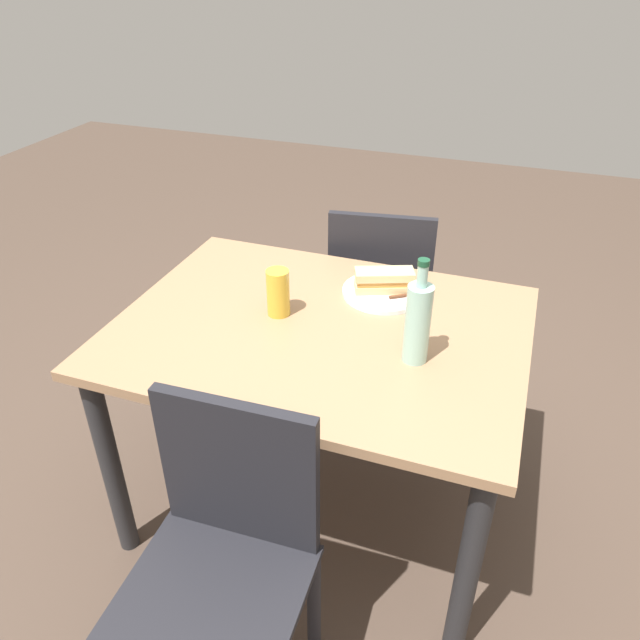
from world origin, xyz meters
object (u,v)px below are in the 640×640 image
(baguette_sandwich_near, at_px, (384,280))
(knife_near, at_px, (389,298))
(dining_table, at_px, (320,355))
(beer_glass, at_px, (278,293))
(chair_far, at_px, (225,555))
(plate_near, at_px, (383,292))
(water_bottle, at_px, (418,322))
(chair_near, at_px, (380,293))

(baguette_sandwich_near, bearing_deg, knife_near, 122.68)
(dining_table, distance_m, beer_glass, 0.23)
(chair_far, relative_size, beer_glass, 6.03)
(plate_near, bearing_deg, chair_far, 81.62)
(chair_far, bearing_deg, water_bottle, -117.38)
(chair_far, xyz_separation_m, baguette_sandwich_near, (-0.13, -0.88, 0.28))
(baguette_sandwich_near, bearing_deg, water_bottle, 118.04)
(water_bottle, bearing_deg, plate_near, -61.96)
(chair_far, height_order, knife_near, chair_far)
(dining_table, bearing_deg, plate_near, -117.78)
(baguette_sandwich_near, height_order, knife_near, baguette_sandwich_near)
(chair_far, bearing_deg, plate_near, -98.38)
(dining_table, xyz_separation_m, baguette_sandwich_near, (-0.13, -0.24, 0.15))
(beer_glass, bearing_deg, chair_near, -104.82)
(dining_table, relative_size, chair_far, 1.35)
(chair_far, distance_m, knife_near, 0.88)
(chair_far, relative_size, chair_near, 1.00)
(chair_far, bearing_deg, baguette_sandwich_near, -98.38)
(baguette_sandwich_near, xyz_separation_m, beer_glass, (0.27, 0.22, 0.02))
(baguette_sandwich_near, bearing_deg, chair_far, 81.62)
(chair_near, bearing_deg, dining_table, 87.83)
(plate_near, xyz_separation_m, knife_near, (-0.03, 0.05, 0.01))
(baguette_sandwich_near, height_order, beer_glass, beer_glass)
(dining_table, xyz_separation_m, knife_near, (-0.16, -0.19, 0.12))
(dining_table, distance_m, chair_near, 0.65)
(dining_table, height_order, knife_near, knife_near)
(dining_table, distance_m, knife_near, 0.28)
(knife_near, relative_size, water_bottle, 0.52)
(beer_glass, bearing_deg, plate_near, -140.72)
(chair_near, height_order, plate_near, chair_near)
(knife_near, height_order, beer_glass, beer_glass)
(knife_near, bearing_deg, beer_glass, 29.75)
(dining_table, xyz_separation_m, water_bottle, (-0.29, 0.07, 0.22))
(beer_glass, bearing_deg, chair_far, 101.62)
(knife_near, bearing_deg, plate_near, -57.32)
(chair_near, bearing_deg, knife_near, 106.59)
(dining_table, height_order, baguette_sandwich_near, baguette_sandwich_near)
(plate_near, distance_m, beer_glass, 0.35)
(knife_near, xyz_separation_m, beer_glass, (0.30, 0.17, 0.05))
(plate_near, bearing_deg, beer_glass, 39.28)
(baguette_sandwich_near, xyz_separation_m, knife_near, (-0.03, 0.05, -0.03))
(chair_far, xyz_separation_m, chair_near, (-0.03, -1.28, 0.00))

